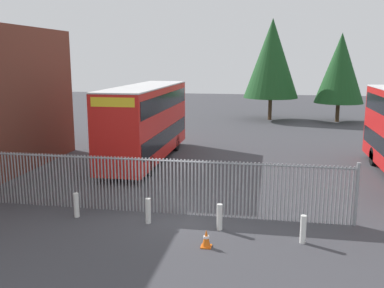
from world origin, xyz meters
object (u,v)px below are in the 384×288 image
object	(u,v)px
double_decker_bus_behind_fence_left	(146,120)
bollard_far_right	(303,229)
traffic_cone_by_gate	(206,239)
bollard_near_right	(220,217)
bollard_center_front	(148,211)
bollard_near_left	(76,205)

from	to	relation	value
double_decker_bus_behind_fence_left	bollard_far_right	world-z (taller)	double_decker_bus_behind_fence_left
bollard_far_right	traffic_cone_by_gate	world-z (taller)	bollard_far_right
traffic_cone_by_gate	bollard_near_right	bearing A→B (deg)	80.47
bollard_far_right	traffic_cone_by_gate	distance (m)	3.21
bollard_center_front	bollard_far_right	xyz separation A→B (m)	(5.48, -0.76, 0.00)
bollard_near_left	traffic_cone_by_gate	bearing A→B (deg)	-18.57
bollard_near_left	bollard_center_front	bearing A→B (deg)	-2.51
bollard_near_left	bollard_near_right	bearing A→B (deg)	-2.84
traffic_cone_by_gate	bollard_far_right	bearing A→B (deg)	16.04
double_decker_bus_behind_fence_left	bollard_center_front	distance (m)	10.26
bollard_center_front	traffic_cone_by_gate	world-z (taller)	bollard_center_front
double_decker_bus_behind_fence_left	bollard_near_right	bearing A→B (deg)	-60.69
traffic_cone_by_gate	bollard_center_front	bearing A→B (deg)	145.59
bollard_near_left	bollard_center_front	distance (m)	2.88
bollard_near_left	bollard_center_front	xyz separation A→B (m)	(2.87, -0.13, 0.00)
double_decker_bus_behind_fence_left	bollard_near_left	bearing A→B (deg)	-90.14
double_decker_bus_behind_fence_left	traffic_cone_by_gate	xyz separation A→B (m)	(5.25, -11.30, -2.13)
double_decker_bus_behind_fence_left	traffic_cone_by_gate	distance (m)	12.65
bollard_far_right	double_decker_bus_behind_fence_left	bearing A→B (deg)	128.65
bollard_center_front	bollard_near_left	bearing A→B (deg)	177.49
bollard_far_right	bollard_near_left	bearing A→B (deg)	173.94
bollard_near_right	traffic_cone_by_gate	size ratio (longest dim) A/B	1.61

